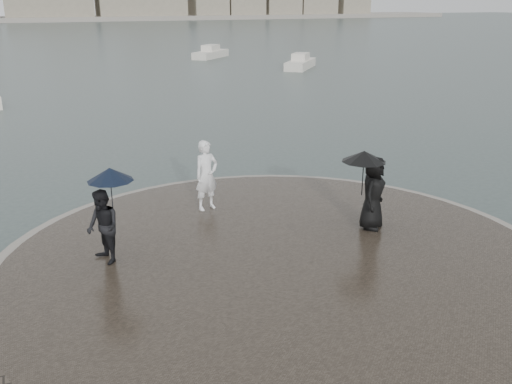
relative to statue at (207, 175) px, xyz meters
name	(u,v)px	position (x,y,z in m)	size (l,w,h in m)	color
ground	(367,359)	(0.50, -6.98, -1.29)	(400.00, 400.00, 0.00)	#2B3835
kerb_ring	(279,265)	(0.50, -3.48, -1.13)	(12.50, 12.50, 0.32)	gray
quay_tip	(279,264)	(0.50, -3.48, -1.11)	(11.90, 11.90, 0.36)	#2D261E
statue	(207,175)	(0.00, 0.00, 0.00)	(0.68, 0.45, 1.87)	white
visitor_left	(105,213)	(-2.96, -2.24, 0.15)	(1.14, 1.05, 2.04)	black
visitor_right	(371,184)	(3.22, -2.81, 0.19)	(1.31, 1.14, 1.95)	black
boats	(184,69)	(8.34, 31.28, -0.92)	(31.72, 26.22, 1.50)	silver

